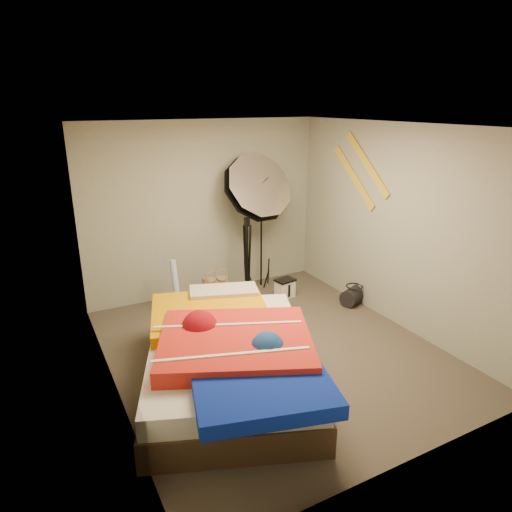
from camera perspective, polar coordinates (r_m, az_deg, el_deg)
floor at (r=5.39m, az=2.06°, el=-11.63°), size 4.00×4.00×0.00m
ceiling at (r=4.65m, az=2.43°, el=15.98°), size 4.00×4.00×0.00m
wall_back at (r=6.62m, az=-6.43°, el=5.80°), size 3.50×0.00×3.50m
wall_front at (r=3.42m, az=19.29°, el=-7.99°), size 3.50×0.00×3.50m
wall_left at (r=4.32m, az=-18.36°, el=-2.18°), size 0.00×4.00×4.00m
wall_right at (r=5.91m, az=17.15°, el=3.49°), size 0.00×4.00×4.00m
tote_bag at (r=6.58m, az=-5.05°, el=-4.08°), size 0.35×0.16×0.36m
wrapping_roll at (r=6.19m, az=-9.99°, el=-3.85°), size 0.10×0.22×0.75m
camera_case at (r=6.69m, az=3.64°, el=-4.11°), size 0.28×0.22×0.26m
duffel_bag at (r=6.61m, az=12.12°, el=-4.85°), size 0.46×0.37×0.24m
wall_stripe_upper at (r=6.20m, az=13.74°, el=11.08°), size 0.02×0.91×0.78m
wall_stripe_lower at (r=6.41m, az=12.13°, el=9.63°), size 0.02×0.91×0.78m
bed at (r=4.63m, az=-3.32°, el=-12.44°), size 2.26×2.76×0.66m
photo_umbrella at (r=6.51m, az=-0.05°, el=8.32°), size 1.23×0.89×2.15m
camera_tripod at (r=6.39m, az=-1.12°, el=0.29°), size 0.08×0.08×1.22m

